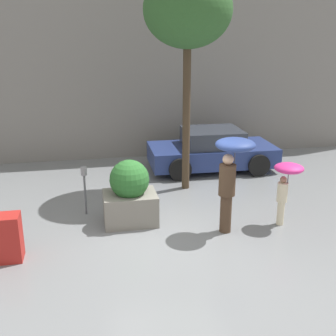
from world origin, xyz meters
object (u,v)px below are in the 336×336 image
Objects in this scene: person_adult at (232,165)px; parking_meter at (84,180)px; street_tree at (188,12)px; newspaper_box at (8,238)px; person_child at (287,178)px; planter_box at (130,194)px; parked_car_near at (212,151)px.

person_adult is 1.75× the size of parking_meter.
street_tree is at bearing 25.70° from parking_meter.
person_adult is at bearing 4.86° from newspaper_box.
street_tree is at bearing 122.54° from person_child.
planter_box is 0.71× the size of person_adult.
person_child is 4.30m from parked_car_near.
parking_meter is at bearing 127.09° from parked_car_near.
planter_box is 4.57m from parked_car_near.
street_tree is at bearing 83.46° from person_adult.
newspaper_box is at bearing -127.56° from parking_meter.
person_adult reaches higher than newspaper_box.
parking_meter is (-2.72, -1.31, -3.75)m from street_tree.
street_tree is (-1.20, -1.54, 4.00)m from parked_car_near.
planter_box is at bearing 145.09° from person_adult.
parked_car_near is at bearing 52.00° from street_tree.
parking_meter is at bearing 164.04° from person_child.
planter_box is at bearing -131.58° from street_tree.
person_child is 5.80m from newspaper_box.
person_child is 0.36× the size of parked_car_near.
newspaper_box is at bearing 172.30° from person_adult.
parked_car_near is (0.91, 4.34, -0.89)m from person_adult.
street_tree is (-0.30, 2.80, 3.11)m from person_adult.
planter_box is 4.72m from street_tree.
person_adult is 4.19m from street_tree.
person_child is at bearing -18.05° from parking_meter.
parking_meter is at bearing 141.14° from person_adult.
person_child is 1.21× the size of parking_meter.
street_tree reaches higher than parked_car_near.
person_adult is at bearing -174.25° from person_child.
planter_box reaches higher than parking_meter.
newspaper_box is at bearing -142.60° from street_tree.
newspaper_box is (-4.16, -3.18, -4.14)m from street_tree.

